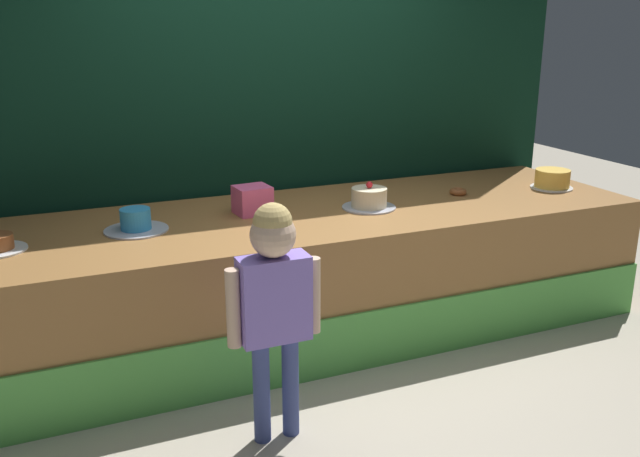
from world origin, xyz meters
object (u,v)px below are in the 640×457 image
(pink_box, at_px, (252,200))
(donut, at_px, (458,192))
(child_figure, at_px, (274,291))
(cake_far_right, at_px, (552,179))
(cake_center_right, at_px, (369,199))
(cake_center_left, at_px, (136,222))

(pink_box, xyz_separation_m, donut, (1.43, -0.10, -0.06))
(child_figure, relative_size, cake_far_right, 4.00)
(donut, bearing_deg, child_figure, -148.02)
(child_figure, distance_m, pink_box, 1.20)
(pink_box, relative_size, cake_far_right, 0.71)
(child_figure, relative_size, cake_center_right, 3.43)
(cake_center_right, distance_m, cake_far_right, 1.43)
(donut, relative_size, cake_far_right, 0.40)
(cake_center_left, distance_m, cake_far_right, 2.87)
(child_figure, xyz_separation_m, pink_box, (0.27, 1.16, 0.12))
(cake_center_right, xyz_separation_m, cake_far_right, (1.43, -0.03, 0.00))
(donut, height_order, cake_far_right, cake_far_right)
(pink_box, distance_m, cake_far_right, 2.16)
(child_figure, relative_size, pink_box, 5.63)
(pink_box, height_order, cake_far_right, pink_box)
(cake_center_right, bearing_deg, cake_far_right, -1.33)
(pink_box, bearing_deg, child_figure, -103.09)
(pink_box, height_order, cake_center_right, cake_center_right)
(cake_far_right, bearing_deg, pink_box, 174.64)
(donut, bearing_deg, cake_center_left, 179.64)
(cake_center_left, bearing_deg, cake_center_right, -3.34)
(pink_box, bearing_deg, cake_center_right, -13.23)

